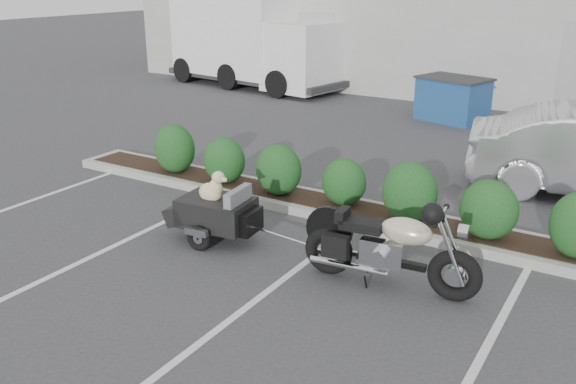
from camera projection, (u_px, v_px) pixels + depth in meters
The scene contains 7 objects.
ground at pixel (225, 251), 8.90m from camera, with size 90.00×90.00×0.00m, color #38383A.
planter_kerb at pixel (353, 212), 10.15m from camera, with size 12.00×1.00×0.15m, color #9E9E93.
building at pixel (510, 27), 21.85m from camera, with size 26.00×10.00×4.00m, color #9EA099.
motorcycle at pixel (389, 249), 7.71m from camera, with size 2.34×0.84×1.35m.
pet_trailer at pixel (216, 211), 9.12m from camera, with size 1.88×1.06×1.11m.
dumpster at pixel (453, 99), 16.55m from camera, with size 2.09×1.71×1.19m.
delivery_truck at pixel (253, 43), 21.37m from camera, with size 7.20×3.35×3.17m.
Camera 1 is at (5.01, -6.41, 3.82)m, focal length 38.00 mm.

